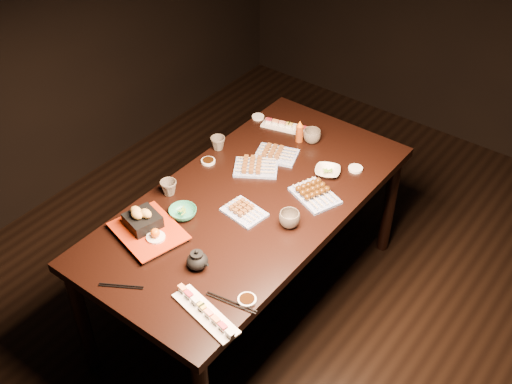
# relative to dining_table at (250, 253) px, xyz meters

# --- Properties ---
(ground) EXTENTS (5.00, 5.00, 0.00)m
(ground) POSITION_rel_dining_table_xyz_m (0.35, -0.24, -0.38)
(ground) COLOR black
(ground) RESTS_ON ground
(dining_table) EXTENTS (1.00, 1.85, 0.75)m
(dining_table) POSITION_rel_dining_table_xyz_m (0.00, 0.00, 0.00)
(dining_table) COLOR black
(dining_table) RESTS_ON ground
(sushi_platter_near) EXTENTS (0.36, 0.16, 0.04)m
(sushi_platter_near) POSITION_rel_dining_table_xyz_m (0.30, -0.69, 0.40)
(sushi_platter_near) COLOR white
(sushi_platter_near) RESTS_ON dining_table
(sushi_platter_far) EXTENTS (0.33, 0.17, 0.04)m
(sushi_platter_far) POSITION_rel_dining_table_xyz_m (-0.21, 0.64, 0.39)
(sushi_platter_far) COLOR white
(sushi_platter_far) RESTS_ON dining_table
(yakitori_plate_center) EXTENTS (0.28, 0.26, 0.06)m
(yakitori_plate_center) POSITION_rel_dining_table_xyz_m (-0.13, 0.22, 0.40)
(yakitori_plate_center) COLOR #828EB6
(yakitori_plate_center) RESTS_ON dining_table
(yakitori_plate_right) EXTENTS (0.22, 0.17, 0.05)m
(yakitori_plate_right) POSITION_rel_dining_table_xyz_m (0.04, -0.10, 0.40)
(yakitori_plate_right) COLOR #828EB6
(yakitori_plate_right) RESTS_ON dining_table
(yakitori_plate_left) EXTENTS (0.26, 0.22, 0.06)m
(yakitori_plate_left) POSITION_rel_dining_table_xyz_m (-0.11, 0.38, 0.40)
(yakitori_plate_left) COLOR #828EB6
(yakitori_plate_left) RESTS_ON dining_table
(tsukune_plate) EXTENTS (0.28, 0.25, 0.06)m
(tsukune_plate) POSITION_rel_dining_table_xyz_m (0.24, 0.22, 0.41)
(tsukune_plate) COLOR #828EB6
(tsukune_plate) RESTS_ON dining_table
(edamame_bowl_green) EXTENTS (0.15, 0.15, 0.04)m
(edamame_bowl_green) POSITION_rel_dining_table_xyz_m (-0.19, -0.29, 0.40)
(edamame_bowl_green) COLOR #2D8C67
(edamame_bowl_green) RESTS_ON dining_table
(edamame_bowl_cream) EXTENTS (0.17, 0.17, 0.03)m
(edamame_bowl_cream) POSITION_rel_dining_table_xyz_m (0.19, 0.41, 0.39)
(edamame_bowl_cream) COLOR beige
(edamame_bowl_cream) RESTS_ON dining_table
(tempura_tray) EXTENTS (0.39, 0.34, 0.12)m
(tempura_tray) POSITION_rel_dining_table_xyz_m (-0.22, -0.49, 0.44)
(tempura_tray) COLOR black
(tempura_tray) RESTS_ON dining_table
(teacup_near_left) EXTENTS (0.10, 0.10, 0.08)m
(teacup_near_left) POSITION_rel_dining_table_xyz_m (-0.36, -0.21, 0.41)
(teacup_near_left) COLOR #4F463C
(teacup_near_left) RESTS_ON dining_table
(teacup_mid_right) EXTENTS (0.13, 0.13, 0.08)m
(teacup_mid_right) POSITION_rel_dining_table_xyz_m (0.26, -0.03, 0.41)
(teacup_mid_right) COLOR #4F463C
(teacup_mid_right) RESTS_ON dining_table
(teacup_far_left) EXTENTS (0.09, 0.09, 0.08)m
(teacup_far_left) POSITION_rel_dining_table_xyz_m (-0.41, 0.24, 0.41)
(teacup_far_left) COLOR #4F463C
(teacup_far_left) RESTS_ON dining_table
(teacup_far_right) EXTENTS (0.12, 0.12, 0.08)m
(teacup_far_right) POSITION_rel_dining_table_xyz_m (-0.03, 0.61, 0.41)
(teacup_far_right) COLOR #4F463C
(teacup_far_right) RESTS_ON dining_table
(teapot) EXTENTS (0.12, 0.12, 0.10)m
(teapot) POSITION_rel_dining_table_xyz_m (0.10, -0.50, 0.42)
(teapot) COLOR black
(teapot) RESTS_ON dining_table
(condiment_bottle) EXTENTS (0.05, 0.05, 0.13)m
(condiment_bottle) POSITION_rel_dining_table_xyz_m (-0.10, 0.58, 0.44)
(condiment_bottle) COLOR maroon
(condiment_bottle) RESTS_ON dining_table
(sauce_dish_west) EXTENTS (0.08, 0.08, 0.01)m
(sauce_dish_west) POSITION_rel_dining_table_xyz_m (-0.37, 0.11, 0.38)
(sauce_dish_west) COLOR white
(sauce_dish_west) RESTS_ON dining_table
(sauce_dish_east) EXTENTS (0.08, 0.08, 0.01)m
(sauce_dish_east) POSITION_rel_dining_table_xyz_m (0.29, 0.54, 0.38)
(sauce_dish_east) COLOR white
(sauce_dish_east) RESTS_ON dining_table
(sauce_dish_se) EXTENTS (0.11, 0.11, 0.01)m
(sauce_dish_se) POSITION_rel_dining_table_xyz_m (0.39, -0.53, 0.38)
(sauce_dish_se) COLOR white
(sauce_dish_se) RESTS_ON dining_table
(sauce_dish_nw) EXTENTS (0.09, 0.09, 0.01)m
(sauce_dish_nw) POSITION_rel_dining_table_xyz_m (-0.42, 0.62, 0.38)
(sauce_dish_nw) COLOR white
(sauce_dish_nw) RESTS_ON dining_table
(chopsticks_near) EXTENTS (0.18, 0.12, 0.01)m
(chopsticks_near) POSITION_rel_dining_table_xyz_m (-0.09, -0.79, 0.38)
(chopsticks_near) COLOR black
(chopsticks_near) RESTS_ON dining_table
(chopsticks_se) EXTENTS (0.24, 0.06, 0.01)m
(chopsticks_se) POSITION_rel_dining_table_xyz_m (0.35, -0.58, 0.38)
(chopsticks_se) COLOR black
(chopsticks_se) RESTS_ON dining_table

